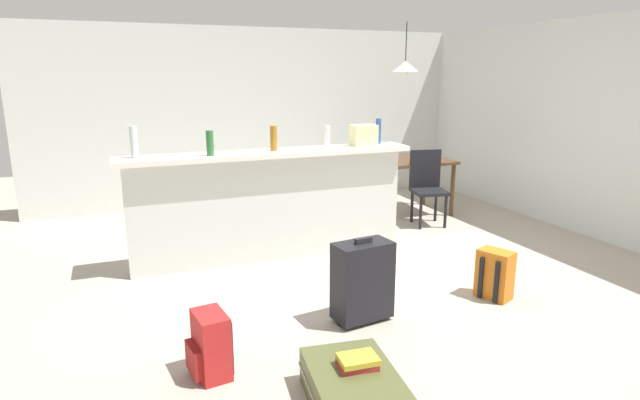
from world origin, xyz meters
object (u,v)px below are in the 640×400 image
at_px(dining_table, 408,167).
at_px(bottle_blue, 378,131).
at_px(bottle_green, 210,143).
at_px(bottle_amber, 274,138).
at_px(grocery_bag, 364,135).
at_px(suitcase_flat_olive, 353,389).
at_px(book_stack, 358,362).
at_px(pendant_lamp, 405,66).
at_px(suitcase_upright_black, 362,280).
at_px(backpack_red, 210,346).
at_px(backpack_orange, 495,275).
at_px(dining_chair_near_partition, 427,184).
at_px(bottle_white, 327,137).
at_px(bottle_clear, 134,142).

bearing_deg(dining_table, bottle_blue, -135.84).
xyz_separation_m(bottle_green, bottle_amber, (0.64, 0.09, 0.01)).
relative_size(grocery_bag, suitcase_flat_olive, 0.30).
bearing_deg(book_stack, pendant_lamp, 56.42).
height_order(suitcase_upright_black, backpack_red, suitcase_upright_black).
bearing_deg(pendant_lamp, bottle_green, -157.11).
relative_size(backpack_orange, suitcase_upright_black, 0.63).
xyz_separation_m(bottle_blue, grocery_bag, (-0.21, -0.07, -0.03)).
distance_m(bottle_amber, suitcase_upright_black, 1.88).
height_order(dining_chair_near_partition, suitcase_upright_black, dining_chair_near_partition).
bearing_deg(bottle_amber, bottle_green, -172.14).
height_order(bottle_green, pendant_lamp, pendant_lamp).
bearing_deg(pendant_lamp, dining_chair_near_partition, -86.72).
bearing_deg(pendant_lamp, dining_table, -41.53).
xyz_separation_m(bottle_white, suitcase_upright_black, (-0.38, -1.63, -0.90)).
bearing_deg(bottle_clear, bottle_amber, -2.05).
distance_m(bottle_blue, grocery_bag, 0.22).
relative_size(dining_table, suitcase_flat_olive, 1.27).
xyz_separation_m(bottle_clear, dining_chair_near_partition, (3.45, 0.45, -0.74)).
height_order(bottle_blue, dining_table, bottle_blue).
bearing_deg(bottle_green, suitcase_flat_olive, -82.90).
height_order(bottle_clear, dining_chair_near_partition, bottle_clear).
bearing_deg(bottle_clear, suitcase_upright_black, -48.31).
bearing_deg(dining_chair_near_partition, bottle_clear, -172.62).
height_order(bottle_clear, bottle_green, bottle_clear).
xyz_separation_m(bottle_white, backpack_red, (-1.60, -1.95, -1.03)).
relative_size(bottle_amber, backpack_red, 0.59).
relative_size(dining_table, dining_chair_near_partition, 1.18).
relative_size(dining_chair_near_partition, backpack_orange, 2.21).
bearing_deg(bottle_amber, backpack_orange, -49.43).
xyz_separation_m(dining_chair_near_partition, suitcase_upright_black, (-1.95, -2.13, -0.19)).
bearing_deg(bottle_white, bottle_blue, 7.57).
bearing_deg(grocery_bag, bottle_clear, 179.17).
relative_size(suitcase_upright_black, backpack_red, 1.60).
relative_size(bottle_clear, dining_table, 0.26).
xyz_separation_m(dining_chair_near_partition, suitcase_flat_olive, (-2.48, -3.07, -0.41)).
distance_m(bottle_blue, dining_chair_near_partition, 1.26).
distance_m(bottle_white, backpack_red, 2.73).
xyz_separation_m(bottle_clear, backpack_red, (0.27, -2.01, -1.06)).
bearing_deg(suitcase_flat_olive, pendant_lamp, 56.20).
bearing_deg(bottle_green, pendant_lamp, 22.89).
distance_m(bottle_clear, backpack_red, 2.28).
height_order(pendant_lamp, suitcase_flat_olive, pendant_lamp).
bearing_deg(backpack_orange, suitcase_upright_black, 178.45).
xyz_separation_m(bottle_green, backpack_orange, (2.07, -1.58, -1.03)).
bearing_deg(dining_chair_near_partition, pendant_lamp, 93.28).
xyz_separation_m(grocery_bag, backpack_red, (-2.03, -1.97, -1.02)).
distance_m(pendant_lamp, suitcase_flat_olive, 4.77).
bearing_deg(bottle_amber, dining_chair_near_partition, 12.96).
bearing_deg(bottle_amber, book_stack, -96.52).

